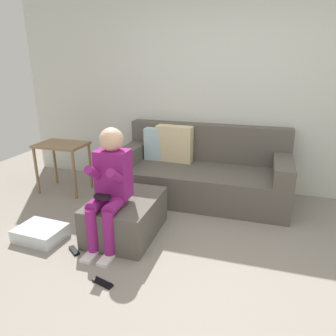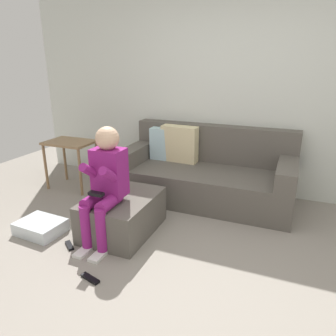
# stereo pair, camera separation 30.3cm
# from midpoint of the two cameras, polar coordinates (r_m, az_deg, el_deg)

# --- Properties ---
(ground_plane) EXTENTS (7.75, 7.75, 0.00)m
(ground_plane) POSITION_cam_midpoint_polar(r_m,az_deg,el_deg) (2.68, 1.24, -19.33)
(ground_plane) COLOR gray
(wall_back) EXTENTS (5.96, 0.10, 2.51)m
(wall_back) POSITION_cam_midpoint_polar(r_m,az_deg,el_deg) (4.17, 9.42, 13.06)
(wall_back) COLOR silver
(wall_back) RESTS_ON ground_plane
(couch_sectional) EXTENTS (2.09, 0.94, 0.88)m
(couch_sectional) POSITION_cam_midpoint_polar(r_m,az_deg,el_deg) (4.00, 3.82, -0.74)
(couch_sectional) COLOR #59544C
(couch_sectional) RESTS_ON ground_plane
(ottoman) EXTENTS (0.61, 0.83, 0.38)m
(ottoman) POSITION_cam_midpoint_polar(r_m,az_deg,el_deg) (3.22, -10.36, -8.62)
(ottoman) COLOR #59544C
(ottoman) RESTS_ON ground_plane
(person_seated) EXTENTS (0.30, 0.59, 1.10)m
(person_seated) POSITION_cam_midpoint_polar(r_m,az_deg,el_deg) (2.93, -13.41, -2.47)
(person_seated) COLOR #8C1E72
(person_seated) RESTS_ON ground_plane
(storage_bin) EXTENTS (0.47, 0.37, 0.13)m
(storage_bin) POSITION_cam_midpoint_polar(r_m,az_deg,el_deg) (3.43, -24.46, -10.72)
(storage_bin) COLOR silver
(storage_bin) RESTS_ON ground_plane
(side_table) EXTENTS (0.62, 0.44, 0.65)m
(side_table) POSITION_cam_midpoint_polar(r_m,az_deg,el_deg) (4.36, -20.52, 2.79)
(side_table) COLOR olive
(side_table) RESTS_ON ground_plane
(remote_near_ottoman) EXTENTS (0.19, 0.10, 0.02)m
(remote_near_ottoman) POSITION_cam_midpoint_polar(r_m,az_deg,el_deg) (2.70, -15.09, -19.52)
(remote_near_ottoman) COLOR black
(remote_near_ottoman) RESTS_ON ground_plane
(remote_by_storage_bin) EXTENTS (0.16, 0.13, 0.02)m
(remote_by_storage_bin) POSITION_cam_midpoint_polar(r_m,az_deg,el_deg) (3.14, -19.38, -13.98)
(remote_by_storage_bin) COLOR black
(remote_by_storage_bin) RESTS_ON ground_plane
(remote_under_side_table) EXTENTS (0.18, 0.11, 0.02)m
(remote_under_side_table) POSITION_cam_midpoint_polar(r_m,az_deg,el_deg) (3.53, -25.36, -11.01)
(remote_under_side_table) COLOR black
(remote_under_side_table) RESTS_ON ground_plane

